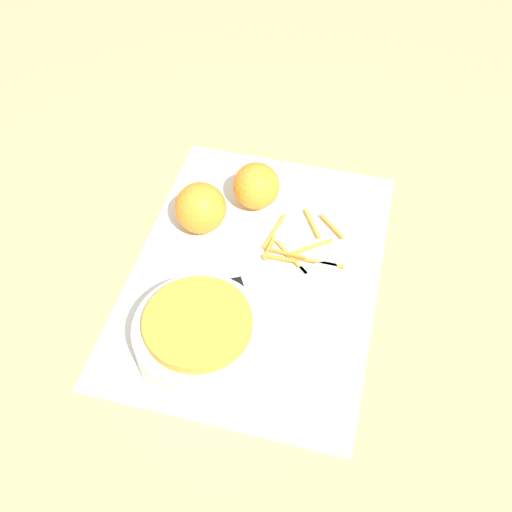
{
  "coord_description": "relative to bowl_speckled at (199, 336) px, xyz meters",
  "views": [
    {
      "loc": [
        -0.52,
        -0.13,
        0.68
      ],
      "look_at": [
        0.0,
        0.0,
        0.04
      ],
      "focal_mm": 42.0,
      "sensor_mm": 36.0,
      "label": 1
    }
  ],
  "objects": [
    {
      "name": "bowl_speckled",
      "position": [
        0.0,
        0.0,
        0.0
      ],
      "size": [
        0.16,
        0.16,
        0.07
      ],
      "color": "silver",
      "rests_on": "cutting_board"
    },
    {
      "name": "ground_plane",
      "position": [
        0.15,
        -0.04,
        -0.04
      ],
      "size": [
        4.0,
        4.0,
        0.0
      ],
      "primitive_type": "plane",
      "color": "tan"
    },
    {
      "name": "orange_left",
      "position": [
        0.28,
        -0.0,
        0.0
      ],
      "size": [
        0.07,
        0.07,
        0.07
      ],
      "color": "orange",
      "rests_on": "cutting_board"
    },
    {
      "name": "knife",
      "position": [
        0.1,
        -0.01,
        -0.03
      ],
      "size": [
        0.13,
        0.21,
        0.02
      ],
      "rotation": [
        0.0,
        0.0,
        -1.06
      ],
      "color": "black",
      "rests_on": "cutting_board"
    },
    {
      "name": "cutting_board",
      "position": [
        0.15,
        -0.04,
        -0.04
      ],
      "size": [
        0.48,
        0.35,
        0.01
      ],
      "color": "silver",
      "rests_on": "ground_plane"
    },
    {
      "name": "peel_pile",
      "position": [
        0.2,
        -0.09,
        -0.03
      ],
      "size": [
        0.13,
        0.12,
        0.01
      ],
      "color": "orange",
      "rests_on": "cutting_board"
    },
    {
      "name": "orange_right",
      "position": [
        0.21,
        0.06,
        0.0
      ],
      "size": [
        0.08,
        0.08,
        0.08
      ],
      "color": "orange",
      "rests_on": "cutting_board"
    }
  ]
}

